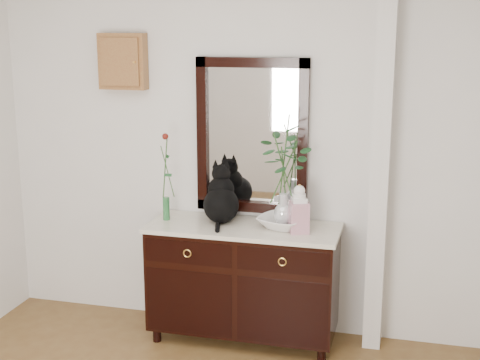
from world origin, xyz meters
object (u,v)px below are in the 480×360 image
(sideboard, at_px, (244,277))
(cat, at_px, (221,194))
(lotus_bowl, at_px, (283,222))
(ginger_jar, at_px, (299,208))

(sideboard, distance_m, cat, 0.61)
(sideboard, height_order, lotus_bowl, lotus_bowl)
(sideboard, distance_m, ginger_jar, 0.67)
(cat, relative_size, lotus_bowl, 1.24)
(cat, height_order, lotus_bowl, cat)
(sideboard, bearing_deg, cat, 160.75)
(lotus_bowl, bearing_deg, ginger_jar, -30.00)
(cat, xyz_separation_m, lotus_bowl, (0.45, -0.04, -0.16))
(lotus_bowl, height_order, ginger_jar, ginger_jar)
(sideboard, xyz_separation_m, lotus_bowl, (0.27, 0.02, 0.42))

